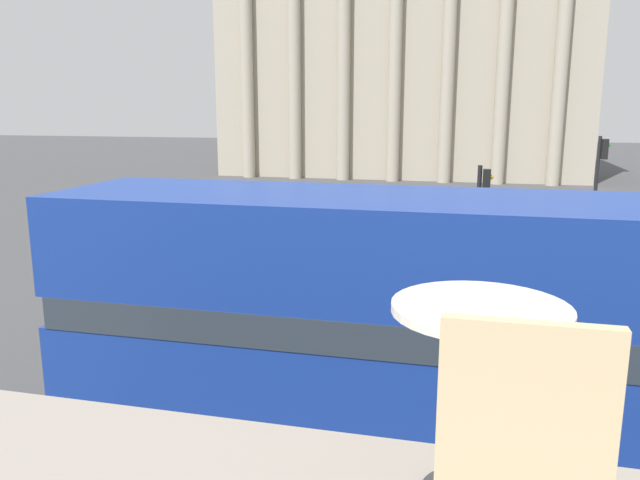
# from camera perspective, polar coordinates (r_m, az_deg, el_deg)

# --- Properties ---
(double_decker_bus) EXTENTS (11.43, 2.71, 3.96)m
(double_decker_bus) POSITION_cam_1_polar(r_m,az_deg,el_deg) (8.75, 12.98, -7.74)
(double_decker_bus) COLOR black
(double_decker_bus) RESTS_ON ground_plane
(cafe_dining_table) EXTENTS (0.60, 0.60, 0.73)m
(cafe_dining_table) POSITION_cam_1_polar(r_m,az_deg,el_deg) (2.23, 14.24, -10.53)
(cafe_dining_table) COLOR #2D2D30
(cafe_dining_table) RESTS_ON cafe_floor_slab
(cafe_chair_0) EXTENTS (0.40, 0.40, 0.91)m
(cafe_chair_0) POSITION_cam_1_polar(r_m,az_deg,el_deg) (1.74, 17.60, -18.28)
(cafe_chair_0) COLOR #D1B789
(cafe_chair_0) RESTS_ON cafe_floor_slab
(plaza_building_left) EXTENTS (27.57, 12.18, 17.28)m
(plaza_building_left) POSITION_cam_1_polar(r_m,az_deg,el_deg) (50.60, 7.72, 15.88)
(plaza_building_left) COLOR #B2A893
(plaza_building_left) RESTS_ON ground_plane
(traffic_light_mid) EXTENTS (0.42, 0.24, 3.63)m
(traffic_light_mid) POSITION_cam_1_polar(r_m,az_deg,el_deg) (17.23, 14.49, 2.48)
(traffic_light_mid) COLOR black
(traffic_light_mid) RESTS_ON ground_plane
(traffic_light_far) EXTENTS (0.42, 0.24, 4.16)m
(traffic_light_far) POSITION_cam_1_polar(r_m,az_deg,el_deg) (24.13, 24.13, 5.20)
(traffic_light_far) COLOR black
(traffic_light_far) RESTS_ON ground_plane
(car_navy) EXTENTS (4.20, 1.93, 1.35)m
(car_navy) POSITION_cam_1_polar(r_m,az_deg,el_deg) (23.43, 23.62, 0.11)
(car_navy) COLOR black
(car_navy) RESTS_ON ground_plane
(pedestrian_red) EXTENTS (0.32, 0.32, 1.63)m
(pedestrian_red) POSITION_cam_1_polar(r_m,az_deg,el_deg) (29.75, 0.14, 3.91)
(pedestrian_red) COLOR #282B33
(pedestrian_red) RESTS_ON ground_plane
(pedestrian_grey) EXTENTS (0.32, 0.32, 1.66)m
(pedestrian_grey) POSITION_cam_1_polar(r_m,az_deg,el_deg) (24.85, 3.13, 2.34)
(pedestrian_grey) COLOR #282B33
(pedestrian_grey) RESTS_ON ground_plane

